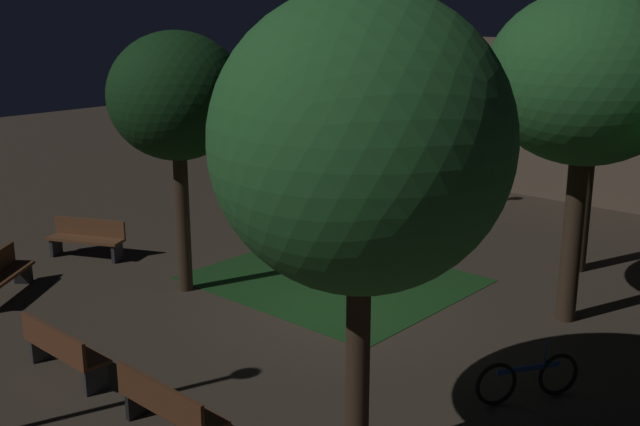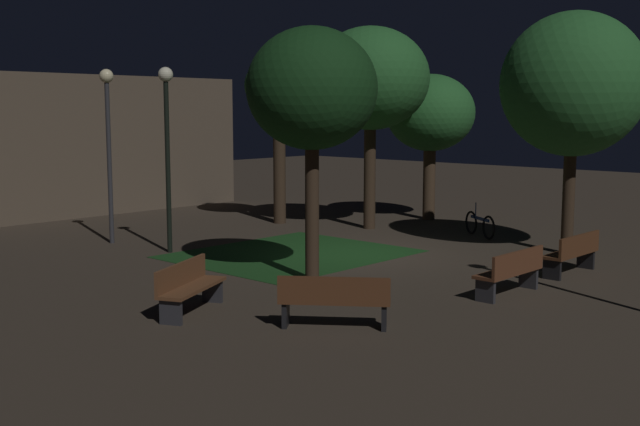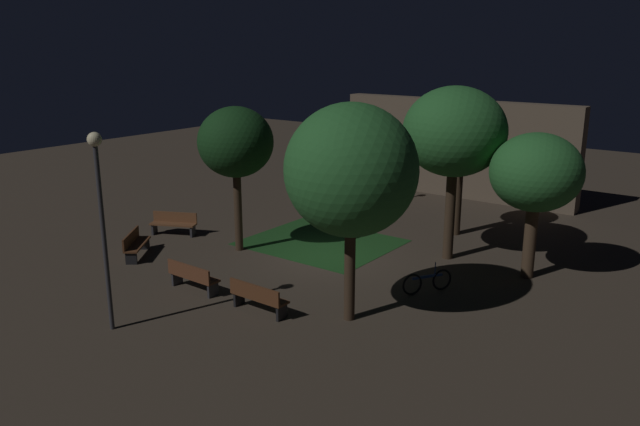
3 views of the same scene
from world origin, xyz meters
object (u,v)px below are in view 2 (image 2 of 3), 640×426
object	(u,v)px
lamp_post_plaza_west	(108,126)
tree_near_wall	(430,114)
bench_corner	(334,300)
lamp_post_path_center	(167,127)
tree_lawn_side	(279,90)
tree_back_left	(312,90)
bench_path_side	(188,286)
tree_tall_center	(370,79)
bench_by_lamp	(573,252)
tree_back_right	(573,85)
bench_back_row	(512,271)
bicycle	(480,224)

from	to	relation	value
lamp_post_plaza_west	tree_near_wall	bearing A→B (deg)	-20.47
lamp_post_plaza_west	bench_corner	bearing A→B (deg)	-102.54
lamp_post_path_center	bench_corner	bearing A→B (deg)	-107.54
bench_corner	lamp_post_path_center	distance (m)	8.34
tree_lawn_side	tree_back_left	bearing A→B (deg)	-130.01
tree_lawn_side	lamp_post_path_center	size ratio (longest dim) A/B	1.13
bench_path_side	tree_lawn_side	size ratio (longest dim) A/B	0.36
bench_corner	tree_tall_center	world-z (taller)	tree_tall_center
bench_by_lamp	tree_back_right	world-z (taller)	tree_back_right
tree_back_right	lamp_post_plaza_west	bearing A→B (deg)	125.00
tree_back_left	lamp_post_plaza_west	size ratio (longest dim) A/B	1.13
bench_back_row	tree_near_wall	world-z (taller)	tree_near_wall
tree_tall_center	bicycle	distance (m)	5.25
tree_lawn_side	lamp_post_plaza_west	size ratio (longest dim) A/B	1.13
bench_back_row	bench_by_lamp	world-z (taller)	same
bench_back_row	tree_tall_center	distance (m)	9.65
bench_by_lamp	bicycle	distance (m)	5.15
tree_tall_center	tree_lawn_side	world-z (taller)	tree_tall_center
tree_near_wall	tree_lawn_side	bearing A→B (deg)	142.75
bench_back_row	tree_back_right	xyz separation A→B (m)	(4.89, 1.20, 3.62)
lamp_post_path_center	lamp_post_plaza_west	size ratio (longest dim) A/B	1.00
bench_by_lamp	bicycle	size ratio (longest dim) A/B	1.22
lamp_post_path_center	lamp_post_plaza_west	xyz separation A→B (m)	(-0.21, 2.24, 0.01)
bench_by_lamp	tree_tall_center	distance (m)	8.63
bench_back_row	bicycle	size ratio (longest dim) A/B	1.22
bench_corner	tree_near_wall	distance (m)	13.55
bench_path_side	lamp_post_path_center	distance (m)	6.56
tree_tall_center	bench_back_row	bearing A→B (deg)	-123.25
bench_by_lamp	bench_corner	xyz separation A→B (m)	(-6.64, 0.96, 0.00)
bench_back_row	tree_back_left	size ratio (longest dim) A/B	0.35
tree_back_right	tree_tall_center	bearing A→B (deg)	90.49
bench_corner	tree_back_left	distance (m)	4.97
bench_corner	bicycle	bearing A→B (deg)	18.16
lamp_post_path_center	bicycle	size ratio (longest dim) A/B	3.07
lamp_post_path_center	tree_lawn_side	bearing A→B (deg)	16.74
bench_back_row	lamp_post_plaza_west	distance (m)	11.22
tree_tall_center	lamp_post_path_center	xyz separation A→B (m)	(-6.44, 1.14, -1.30)
tree_tall_center	lamp_post_plaza_west	bearing A→B (deg)	153.02
tree_tall_center	tree_back_right	size ratio (longest dim) A/B	1.01
bench_path_side	tree_back_right	distance (m)	10.72
tree_tall_center	lamp_post_path_center	size ratio (longest dim) A/B	1.31
bench_by_lamp	bench_path_side	bearing A→B (deg)	155.20
tree_lawn_side	lamp_post_path_center	distance (m)	5.76
bench_by_lamp	tree_back_right	size ratio (longest dim) A/B	0.31
bench_by_lamp	bench_path_side	world-z (taller)	same
tree_back_right	bicycle	world-z (taller)	tree_back_right
bench_by_lamp	tree_tall_center	xyz separation A→B (m)	(2.19, 7.38, 3.90)
tree_back_left	lamp_post_plaza_west	bearing A→B (deg)	91.64
bench_back_row	bench_corner	world-z (taller)	same
lamp_post_plaza_west	tree_lawn_side	bearing A→B (deg)	-6.19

